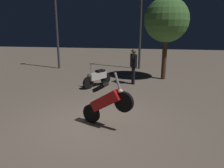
{
  "coord_description": "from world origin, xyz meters",
  "views": [
    {
      "loc": [
        1.45,
        -5.92,
        2.88
      ],
      "look_at": [
        0.42,
        0.89,
        1.0
      ],
      "focal_mm": 36.08,
      "sensor_mm": 36.0,
      "label": 1
    }
  ],
  "objects": [
    {
      "name": "ground_plane",
      "position": [
        0.0,
        0.0,
        0.0
      ],
      "size": [
        40.0,
        40.0,
        0.0
      ],
      "primitive_type": "plane",
      "color": "#756656"
    },
    {
      "name": "motorcycle_red_foreground",
      "position": [
        0.41,
        -0.11,
        0.74
      ],
      "size": [
        1.55,
        0.78,
        1.63
      ],
      "rotation": [
        0.0,
        0.0,
        -0.43
      ],
      "color": "black",
      "rests_on": "ground_plane"
    },
    {
      "name": "motorcycle_white_parked_left",
      "position": [
        -0.75,
        3.99,
        0.44
      ],
      "size": [
        1.03,
        1.42,
        1.11
      ],
      "rotation": [
        0.0,
        0.0,
        4.11
      ],
      "color": "black",
      "rests_on": "ground_plane"
    },
    {
      "name": "person_rider_beside",
      "position": [
        0.87,
        4.69,
        1.02
      ],
      "size": [
        0.35,
        0.66,
        1.71
      ],
      "rotation": [
        0.0,
        0.0,
        0.34
      ],
      "color": "black",
      "rests_on": "ground_plane"
    },
    {
      "name": "streetlamp_near",
      "position": [
        -4.15,
        7.87,
        3.39
      ],
      "size": [
        0.36,
        0.36,
        5.39
      ],
      "color": "#38383D",
      "rests_on": "ground_plane"
    },
    {
      "name": "streetlamp_far",
      "position": [
        1.03,
        8.54,
        3.59
      ],
      "size": [
        0.36,
        0.36,
        5.77
      ],
      "color": "#38383D",
      "rests_on": "ground_plane"
    },
    {
      "name": "tree_left_bg",
      "position": [
        2.39,
        5.96,
        3.0
      ],
      "size": [
        2.21,
        2.21,
        4.13
      ],
      "color": "#4C331E",
      "rests_on": "ground_plane"
    }
  ]
}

